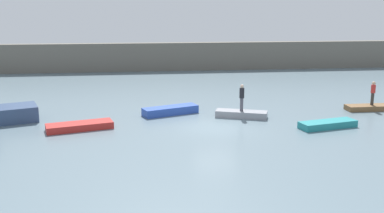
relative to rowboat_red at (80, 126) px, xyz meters
name	(u,v)px	position (x,y,z in m)	size (l,w,h in m)	color
ground_plane	(215,127)	(8.20, -0.47, -0.21)	(120.00, 120.00, 0.00)	slate
embankment_wall	(179,56)	(8.20, 24.04, 1.38)	(80.00, 1.20, 3.18)	#666056
rowboat_red	(80,126)	(0.00, 0.00, 0.00)	(3.90, 1.27, 0.41)	red
rowboat_blue	(170,110)	(5.70, 3.16, 0.06)	(3.84, 1.09, 0.53)	#2B4CAD
rowboat_grey	(241,114)	(10.34, 1.72, 0.02)	(3.39, 1.00, 0.45)	gray
rowboat_teal	(328,124)	(15.02, -1.38, 0.00)	(3.63, 1.07, 0.42)	teal
rowboat_brown	(371,108)	(20.07, 2.68, -0.02)	(3.67, 1.09, 0.37)	brown
person_dark_shirt	(242,96)	(10.34, 1.72, 1.24)	(0.32, 0.32, 1.78)	#4C4C56
person_red_shirt	(373,92)	(20.07, 2.68, 1.11)	(0.32, 0.32, 1.70)	#38332D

